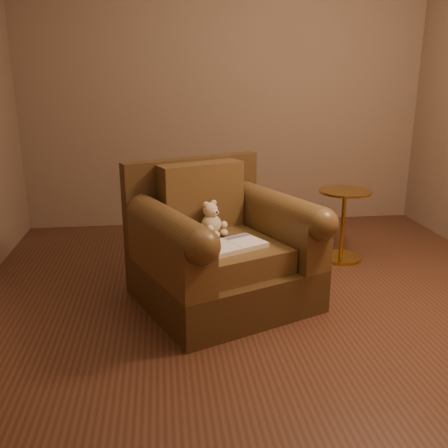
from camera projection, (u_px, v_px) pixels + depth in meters
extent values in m
plane|color=#4D2A1A|center=(263.00, 303.00, 3.40)|extent=(4.00, 4.00, 0.00)
cube|color=#7A614B|center=(226.00, 90.00, 4.91)|extent=(4.00, 0.02, 2.70)
cube|color=#412D15|center=(223.00, 282.00, 3.39)|extent=(1.34, 1.31, 0.29)
cube|color=#412D15|center=(193.00, 201.00, 3.62)|extent=(1.00, 0.50, 0.64)
cube|color=brown|center=(227.00, 253.00, 3.28)|extent=(0.84, 0.90, 0.16)
cube|color=brown|center=(201.00, 196.00, 3.49)|extent=(0.62, 0.39, 0.47)
cube|color=brown|center=(169.00, 251.00, 3.06)|extent=(0.53, 0.89, 0.33)
cube|color=brown|center=(278.00, 231.00, 3.46)|extent=(0.53, 0.89, 0.33)
cylinder|color=brown|center=(168.00, 225.00, 3.01)|extent=(0.53, 0.89, 0.21)
cylinder|color=brown|center=(279.00, 208.00, 3.41)|extent=(0.53, 0.89, 0.21)
ellipsoid|color=beige|center=(211.00, 225.00, 3.40)|extent=(0.14, 0.13, 0.15)
sphere|color=beige|center=(210.00, 210.00, 3.38)|extent=(0.10, 0.10, 0.10)
ellipsoid|color=beige|center=(206.00, 205.00, 3.34)|extent=(0.04, 0.02, 0.04)
ellipsoid|color=beige|center=(214.00, 203.00, 3.39)|extent=(0.04, 0.02, 0.04)
ellipsoid|color=beige|center=(215.00, 213.00, 3.35)|extent=(0.05, 0.03, 0.04)
sphere|color=black|center=(217.00, 212.00, 3.33)|extent=(0.01, 0.01, 0.01)
ellipsoid|color=beige|center=(210.00, 229.00, 3.32)|extent=(0.05, 0.09, 0.05)
ellipsoid|color=beige|center=(224.00, 225.00, 3.41)|extent=(0.05, 0.09, 0.05)
ellipsoid|color=beige|center=(216.00, 235.00, 3.33)|extent=(0.06, 0.09, 0.05)
ellipsoid|color=beige|center=(224.00, 232.00, 3.38)|extent=(0.06, 0.09, 0.05)
cube|color=beige|center=(232.00, 246.00, 3.15)|extent=(0.47, 0.40, 0.03)
cube|color=white|center=(219.00, 246.00, 3.09)|extent=(0.29, 0.31, 0.00)
cube|color=white|center=(245.00, 240.00, 3.20)|extent=(0.29, 0.31, 0.00)
cube|color=beige|center=(232.00, 243.00, 3.14)|extent=(0.12, 0.22, 0.00)
cube|color=#0F1638|center=(213.00, 247.00, 3.06)|extent=(0.10, 0.11, 0.00)
cube|color=slate|center=(237.00, 237.00, 3.27)|extent=(0.18, 0.13, 0.00)
cylinder|color=#BA9033|center=(340.00, 257.00, 4.21)|extent=(0.34, 0.34, 0.03)
cylinder|color=#BA9033|center=(343.00, 225.00, 4.13)|extent=(0.03, 0.03, 0.55)
cylinder|color=#BA9033|center=(345.00, 191.00, 4.05)|extent=(0.42, 0.42, 0.02)
cylinder|color=#BA9033|center=(345.00, 193.00, 4.05)|extent=(0.03, 0.03, 0.02)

